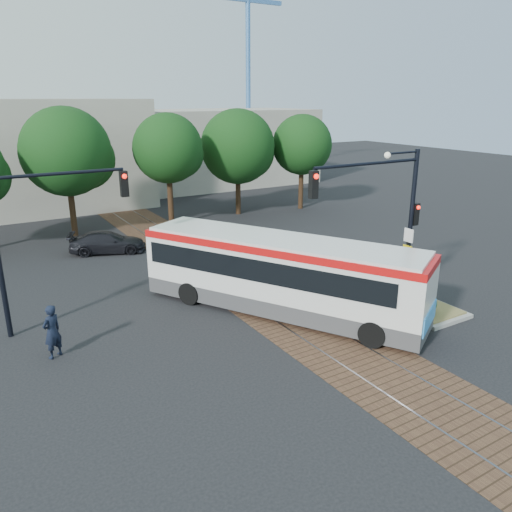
{
  "coord_description": "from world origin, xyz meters",
  "views": [
    {
      "loc": [
        -10.37,
        -14.24,
        8.11
      ],
      "look_at": [
        0.23,
        3.19,
        1.6
      ],
      "focal_mm": 35.0,
      "sensor_mm": 36.0,
      "label": 1
    }
  ],
  "objects_px": {
    "signal_pole_left": "(30,227)",
    "officer": "(52,332)",
    "traffic_island": "(401,293)",
    "signal_pole_main": "(390,205)",
    "city_bus": "(279,271)",
    "parked_car": "(108,242)"
  },
  "relations": [
    {
      "from": "traffic_island",
      "to": "signal_pole_left",
      "type": "xyz_separation_m",
      "value": [
        -13.19,
        4.89,
        3.54
      ]
    },
    {
      "from": "officer",
      "to": "parked_car",
      "type": "xyz_separation_m",
      "value": [
        4.69,
        10.63,
        -0.33
      ]
    },
    {
      "from": "traffic_island",
      "to": "signal_pole_main",
      "type": "relative_size",
      "value": 0.87
    },
    {
      "from": "signal_pole_main",
      "to": "parked_car",
      "type": "height_order",
      "value": "signal_pole_main"
    },
    {
      "from": "city_bus",
      "to": "traffic_island",
      "type": "bearing_deg",
      "value": -48.75
    },
    {
      "from": "signal_pole_left",
      "to": "parked_car",
      "type": "relative_size",
      "value": 1.49
    },
    {
      "from": "traffic_island",
      "to": "parked_car",
      "type": "height_order",
      "value": "parked_car"
    },
    {
      "from": "signal_pole_main",
      "to": "signal_pole_left",
      "type": "height_order",
      "value": "signal_pole_main"
    },
    {
      "from": "parked_car",
      "to": "officer",
      "type": "bearing_deg",
      "value": 176.82
    },
    {
      "from": "signal_pole_left",
      "to": "parked_car",
      "type": "bearing_deg",
      "value": 60.67
    },
    {
      "from": "parked_car",
      "to": "signal_pole_left",
      "type": "bearing_deg",
      "value": 171.32
    },
    {
      "from": "signal_pole_left",
      "to": "parked_car",
      "type": "xyz_separation_m",
      "value": [
        4.63,
        8.25,
        -3.28
      ]
    },
    {
      "from": "officer",
      "to": "signal_pole_main",
      "type": "bearing_deg",
      "value": 138.31
    },
    {
      "from": "signal_pole_left",
      "to": "officer",
      "type": "height_order",
      "value": "signal_pole_left"
    },
    {
      "from": "traffic_island",
      "to": "officer",
      "type": "height_order",
      "value": "officer"
    },
    {
      "from": "traffic_island",
      "to": "city_bus",
      "type": "bearing_deg",
      "value": 160.92
    },
    {
      "from": "city_bus",
      "to": "traffic_island",
      "type": "relative_size",
      "value": 2.11
    },
    {
      "from": "traffic_island",
      "to": "officer",
      "type": "xyz_separation_m",
      "value": [
        -13.25,
        2.51,
        0.58
      ]
    },
    {
      "from": "signal_pole_main",
      "to": "signal_pole_left",
      "type": "distance_m",
      "value": 13.14
    },
    {
      "from": "city_bus",
      "to": "signal_pole_left",
      "type": "xyz_separation_m",
      "value": [
        -8.21,
        3.17,
        2.18
      ]
    },
    {
      "from": "signal_pole_left",
      "to": "parked_car",
      "type": "distance_m",
      "value": 10.01
    },
    {
      "from": "signal_pole_main",
      "to": "parked_car",
      "type": "bearing_deg",
      "value": 120.21
    }
  ]
}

